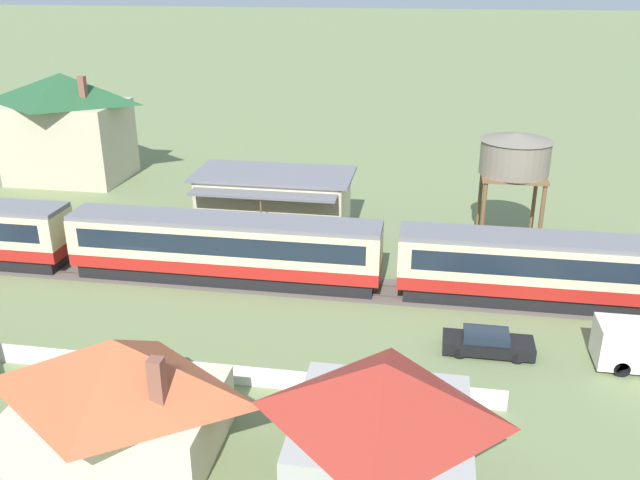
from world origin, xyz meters
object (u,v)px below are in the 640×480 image
at_px(station_building, 274,200).
at_px(cottage_terracotta_roof, 119,393).
at_px(parked_car_black, 488,343).
at_px(station_house_dark_green_roof, 67,126).
at_px(cottage_red_roof_2, 382,425).
at_px(passenger_train, 229,246).
at_px(water_tower, 515,156).

relative_size(station_building, cottage_terracotta_roof, 1.39).
xyz_separation_m(station_building, parked_car_black, (14.87, -15.83, -1.60)).
xyz_separation_m(station_house_dark_green_roof, parked_car_black, (36.43, -25.32, -4.43)).
distance_m(station_building, cottage_red_roof_2, 28.36).
distance_m(passenger_train, water_tower, 19.92).
height_order(passenger_train, water_tower, water_tower).
bearing_deg(cottage_terracotta_roof, station_building, 89.14).
xyz_separation_m(station_house_dark_green_roof, water_tower, (38.52, -11.02, 1.78)).
bearing_deg(water_tower, parked_car_black, -98.34).
distance_m(passenger_train, cottage_red_roof_2, 20.13).
xyz_separation_m(station_building, water_tower, (16.96, -1.54, 4.60)).
bearing_deg(passenger_train, station_building, 85.75).
xyz_separation_m(station_building, cottage_terracotta_roof, (-0.39, -25.82, 0.46)).
relative_size(station_building, parked_car_black, 2.55).
height_order(cottage_terracotta_roof, parked_car_black, cottage_terracotta_roof).
height_order(station_building, water_tower, water_tower).
xyz_separation_m(passenger_train, station_building, (0.71, 9.54, -0.12)).
relative_size(station_building, water_tower, 1.41).
xyz_separation_m(station_house_dark_green_roof, cottage_red_roof_2, (31.78, -35.93, -2.16)).
height_order(water_tower, cottage_red_roof_2, water_tower).
height_order(passenger_train, cottage_red_roof_2, cottage_red_roof_2).
bearing_deg(cottage_red_roof_2, cottage_terracotta_roof, 176.67).
distance_m(cottage_terracotta_roof, parked_car_black, 18.35).
relative_size(passenger_train, cottage_terracotta_roof, 7.21).
relative_size(passenger_train, water_tower, 7.32).
xyz_separation_m(station_house_dark_green_roof, cottage_terracotta_roof, (21.17, -35.31, -2.37)).
xyz_separation_m(station_building, cottage_red_roof_2, (10.22, -26.44, 0.67)).
height_order(station_building, station_house_dark_green_roof, station_house_dark_green_roof).
bearing_deg(water_tower, cottage_terracotta_roof, -125.54).
bearing_deg(parked_car_black, cottage_terracotta_roof, -146.44).
distance_m(water_tower, cottage_red_roof_2, 26.10).
relative_size(cottage_red_roof_2, parked_car_black, 1.52).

